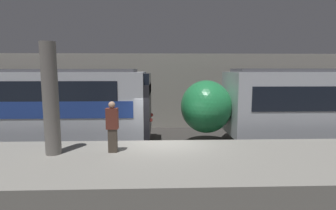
% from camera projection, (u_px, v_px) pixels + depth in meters
% --- Properties ---
extents(ground_plane, '(120.00, 120.00, 0.00)m').
position_uv_depth(ground_plane, '(165.00, 166.00, 10.08)').
color(ground_plane, '#33302D').
extents(platform, '(40.00, 4.06, 1.02)m').
position_uv_depth(platform, '(166.00, 174.00, 8.00)').
color(platform, gray).
rests_on(platform, ground).
extents(station_rear_barrier, '(50.00, 0.15, 4.67)m').
position_uv_depth(station_rear_barrier, '(162.00, 91.00, 16.53)').
color(station_rear_barrier, '#9E998E').
rests_on(station_rear_barrier, ground).
extents(support_pillar_near, '(0.48, 0.48, 3.51)m').
position_uv_depth(support_pillar_near, '(51.00, 99.00, 8.11)').
color(support_pillar_near, slate).
rests_on(support_pillar_near, platform).
extents(person_waiting, '(0.38, 0.24, 1.66)m').
position_uv_depth(person_waiting, '(112.00, 126.00, 8.41)').
color(person_waiting, '#473D33').
rests_on(person_waiting, platform).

